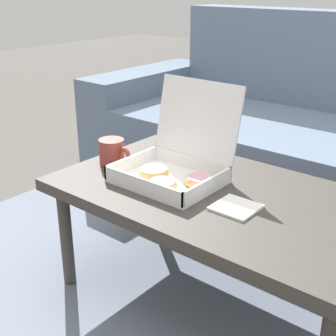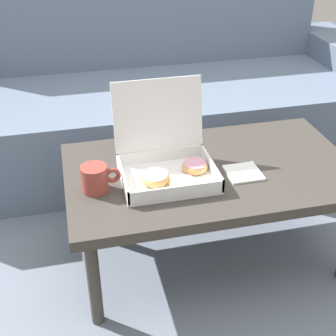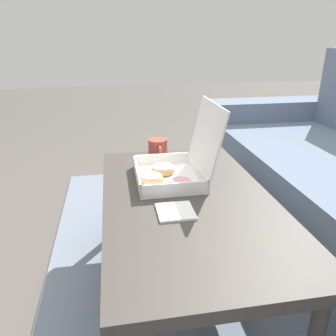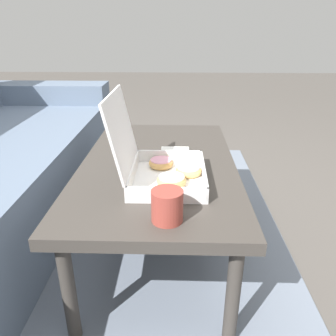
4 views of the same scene
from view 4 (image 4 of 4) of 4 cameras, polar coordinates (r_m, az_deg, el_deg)
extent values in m
plane|color=#514C47|center=(1.55, -4.55, -13.64)|extent=(12.00, 12.00, 0.00)
cube|color=slate|center=(1.61, -15.51, -12.86)|extent=(2.53, 1.93, 0.01)
cube|color=slate|center=(2.59, -20.12, 7.50)|extent=(0.24, 0.89, 0.56)
cube|color=#3D3833|center=(1.34, -1.70, 0.27)|extent=(1.07, 0.62, 0.04)
cylinder|color=#3D3833|center=(1.07, 11.24, -20.91)|extent=(0.04, 0.04, 0.39)
cylinder|color=#3D3833|center=(1.87, 6.88, -0.06)|extent=(0.04, 0.04, 0.39)
cylinder|color=#3D3833|center=(1.11, -16.89, -19.91)|extent=(0.04, 0.04, 0.39)
cylinder|color=#3D3833|center=(1.89, -8.38, 0.12)|extent=(0.04, 0.04, 0.39)
cube|color=white|center=(1.17, 0.00, -2.06)|extent=(0.33, 0.26, 0.01)
cube|color=white|center=(1.16, 6.24, -0.90)|extent=(0.33, 0.01, 0.05)
cube|color=white|center=(1.17, -6.21, -0.75)|extent=(0.33, 0.01, 0.05)
cube|color=white|center=(1.01, -0.27, -4.59)|extent=(0.01, 0.26, 0.05)
cube|color=white|center=(1.31, 0.21, 2.09)|extent=(0.01, 0.26, 0.05)
cube|color=white|center=(1.12, -8.13, 6.33)|extent=(0.33, 0.06, 0.26)
torus|color=tan|center=(1.12, 0.63, -2.24)|extent=(0.10, 0.10, 0.03)
cylinder|color=white|center=(1.11, 0.63, -1.80)|extent=(0.09, 0.09, 0.01)
torus|color=tan|center=(1.26, -1.21, 0.85)|extent=(0.09, 0.09, 0.03)
cylinder|color=pink|center=(1.26, -1.22, 1.23)|extent=(0.08, 0.08, 0.01)
torus|color=tan|center=(1.20, 3.58, -0.49)|extent=(0.10, 0.10, 0.03)
cylinder|color=pink|center=(1.19, 3.59, -0.09)|extent=(0.08, 0.08, 0.01)
cylinder|color=#993D33|center=(0.92, -0.15, -6.60)|extent=(0.09, 0.09, 0.09)
torus|color=#993D33|center=(0.97, -0.04, -4.54)|extent=(0.06, 0.02, 0.06)
cube|color=white|center=(1.42, 1.24, 2.76)|extent=(0.12, 0.12, 0.01)
camera|label=1|loc=(2.22, 33.09, 23.17)|focal=50.00mm
camera|label=2|loc=(1.56, 70.42, 24.28)|focal=50.00mm
camera|label=3|loc=(2.28, 6.88, 24.57)|focal=35.00mm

